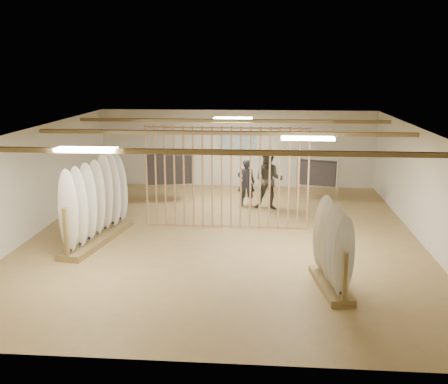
# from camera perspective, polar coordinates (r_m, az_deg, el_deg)

# --- Properties ---
(floor) EXTENTS (12.00, 12.00, 0.00)m
(floor) POSITION_cam_1_polar(r_m,az_deg,el_deg) (13.76, 0.00, -4.86)
(floor) COLOR #A98851
(floor) RESTS_ON ground
(ceiling) EXTENTS (12.00, 12.00, 0.00)m
(ceiling) POSITION_cam_1_polar(r_m,az_deg,el_deg) (13.15, 0.00, 6.79)
(ceiling) COLOR gray
(ceiling) RESTS_ON ground
(wall_back) EXTENTS (12.00, 0.00, 12.00)m
(wall_back) POSITION_cam_1_polar(r_m,az_deg,el_deg) (19.27, 1.45, 4.75)
(wall_back) COLOR silver
(wall_back) RESTS_ON ground
(wall_front) EXTENTS (12.00, 0.00, 12.00)m
(wall_front) POSITION_cam_1_polar(r_m,az_deg,el_deg) (7.68, -3.67, -9.05)
(wall_front) COLOR silver
(wall_front) RESTS_ON ground
(wall_left) EXTENTS (0.00, 12.00, 12.00)m
(wall_left) POSITION_cam_1_polar(r_m,az_deg,el_deg) (14.65, -19.89, 1.13)
(wall_left) COLOR silver
(wall_left) RESTS_ON ground
(wall_right) EXTENTS (0.00, 12.00, 12.00)m
(wall_right) POSITION_cam_1_polar(r_m,az_deg,el_deg) (13.91, 20.99, 0.41)
(wall_right) COLOR silver
(wall_right) RESTS_ON ground
(ceiling_slats) EXTENTS (9.50, 6.12, 0.10)m
(ceiling_slats) POSITION_cam_1_polar(r_m,az_deg,el_deg) (13.16, 0.00, 6.45)
(ceiling_slats) COLOR olive
(ceiling_slats) RESTS_ON ground
(light_panels) EXTENTS (1.20, 0.35, 0.06)m
(light_panels) POSITION_cam_1_polar(r_m,az_deg,el_deg) (13.15, 0.00, 6.54)
(light_panels) COLOR white
(light_panels) RESTS_ON ground
(bamboo_partition) EXTENTS (4.45, 0.05, 2.78)m
(bamboo_partition) POSITION_cam_1_polar(r_m,az_deg,el_deg) (14.16, 0.26, 1.54)
(bamboo_partition) COLOR tan
(bamboo_partition) RESTS_ON ground
(poster) EXTENTS (1.40, 0.03, 0.90)m
(poster) POSITION_cam_1_polar(r_m,az_deg,el_deg) (19.22, 1.45, 5.33)
(poster) COLOR teal
(poster) RESTS_ON ground
(rack_left) EXTENTS (1.07, 3.10, 2.13)m
(rack_left) POSITION_cam_1_polar(r_m,az_deg,el_deg) (13.54, -13.69, -2.33)
(rack_left) COLOR olive
(rack_left) RESTS_ON floor
(rack_right) EXTENTS (0.76, 1.91, 1.77)m
(rack_right) POSITION_cam_1_polar(r_m,az_deg,el_deg) (10.72, 11.67, -7.18)
(rack_right) COLOR olive
(rack_right) RESTS_ON floor
(clothing_rack_a) EXTENTS (1.51, 0.70, 1.65)m
(clothing_rack_a) POSITION_cam_1_polar(r_m,az_deg,el_deg) (17.17, -5.96, 2.50)
(clothing_rack_a) COLOR silver
(clothing_rack_a) RESTS_ON floor
(clothing_rack_b) EXTENTS (1.26, 0.65, 1.40)m
(clothing_rack_b) POSITION_cam_1_polar(r_m,az_deg,el_deg) (17.56, 10.14, 2.05)
(clothing_rack_b) COLOR silver
(clothing_rack_b) RESTS_ON floor
(shopper_a) EXTENTS (0.65, 0.46, 1.72)m
(shopper_a) POSITION_cam_1_polar(r_m,az_deg,el_deg) (16.54, 2.43, 1.37)
(shopper_a) COLOR #25252C
(shopper_a) RESTS_ON floor
(shopper_b) EXTENTS (1.10, 0.90, 2.09)m
(shopper_b) POSITION_cam_1_polar(r_m,az_deg,el_deg) (16.17, 4.91, 1.71)
(shopper_b) COLOR #3C392E
(shopper_b) RESTS_ON floor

